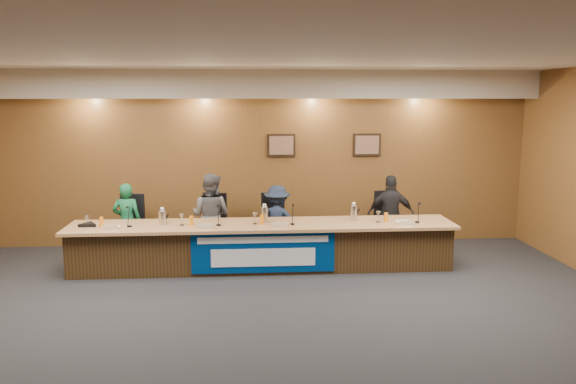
% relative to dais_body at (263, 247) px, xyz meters
% --- Properties ---
extents(floor, '(10.00, 10.00, 0.00)m').
position_rel_dais_body_xyz_m(floor, '(0.00, -2.40, -0.35)').
color(floor, black).
rests_on(floor, ground).
extents(ceiling, '(10.00, 8.00, 0.04)m').
position_rel_dais_body_xyz_m(ceiling, '(0.00, -2.40, 2.85)').
color(ceiling, silver).
rests_on(ceiling, wall_back).
extents(wall_back, '(10.00, 0.04, 3.20)m').
position_rel_dais_body_xyz_m(wall_back, '(0.00, 1.60, 1.25)').
color(wall_back, brown).
rests_on(wall_back, floor).
extents(soffit, '(10.00, 0.50, 0.50)m').
position_rel_dais_body_xyz_m(soffit, '(0.00, 1.35, 2.60)').
color(soffit, beige).
rests_on(soffit, wall_back).
extents(dais_body, '(6.00, 0.80, 0.70)m').
position_rel_dais_body_xyz_m(dais_body, '(0.00, 0.00, 0.00)').
color(dais_body, '#392511').
rests_on(dais_body, floor).
extents(dais_top, '(6.10, 0.95, 0.05)m').
position_rel_dais_body_xyz_m(dais_top, '(0.00, -0.05, 0.38)').
color(dais_top, '#AA784D').
rests_on(dais_top, dais_body).
extents(banner, '(2.20, 0.02, 0.65)m').
position_rel_dais_body_xyz_m(banner, '(0.00, -0.41, 0.03)').
color(banner, navy).
rests_on(banner, dais_body).
extents(banner_text_upper, '(2.00, 0.01, 0.10)m').
position_rel_dais_body_xyz_m(banner_text_upper, '(0.00, -0.43, 0.23)').
color(banner_text_upper, silver).
rests_on(banner_text_upper, banner).
extents(banner_text_lower, '(1.60, 0.01, 0.28)m').
position_rel_dais_body_xyz_m(banner_text_lower, '(0.00, -0.43, -0.05)').
color(banner_text_lower, silver).
rests_on(banner_text_lower, banner).
extents(wall_photo_left, '(0.52, 0.04, 0.42)m').
position_rel_dais_body_xyz_m(wall_photo_left, '(0.40, 1.57, 1.50)').
color(wall_photo_left, black).
rests_on(wall_photo_left, wall_back).
extents(wall_photo_right, '(0.52, 0.04, 0.42)m').
position_rel_dais_body_xyz_m(wall_photo_right, '(2.00, 1.57, 1.50)').
color(wall_photo_right, black).
rests_on(wall_photo_right, wall_back).
extents(panelist_a, '(0.48, 0.32, 1.31)m').
position_rel_dais_body_xyz_m(panelist_a, '(-2.27, 0.68, 0.31)').
color(panelist_a, '#135B35').
rests_on(panelist_a, floor).
extents(panelist_b, '(0.87, 0.79, 1.46)m').
position_rel_dais_body_xyz_m(panelist_b, '(-0.86, 0.68, 0.38)').
color(panelist_b, '#545358').
rests_on(panelist_b, floor).
extents(panelist_c, '(0.89, 0.63, 1.24)m').
position_rel_dais_body_xyz_m(panelist_c, '(0.28, 0.68, 0.27)').
color(panelist_c, '#172237').
rests_on(panelist_c, floor).
extents(panelist_d, '(0.86, 0.47, 1.40)m').
position_rel_dais_body_xyz_m(panelist_d, '(2.26, 0.68, 0.35)').
color(panelist_d, black).
rests_on(panelist_d, floor).
extents(office_chair_a, '(0.55, 0.55, 0.08)m').
position_rel_dais_body_xyz_m(office_chair_a, '(-2.27, 0.78, 0.13)').
color(office_chair_a, black).
rests_on(office_chair_a, floor).
extents(office_chair_b, '(0.58, 0.58, 0.08)m').
position_rel_dais_body_xyz_m(office_chair_b, '(-0.86, 0.78, 0.13)').
color(office_chair_b, black).
rests_on(office_chair_b, floor).
extents(office_chair_c, '(0.60, 0.60, 0.08)m').
position_rel_dais_body_xyz_m(office_chair_c, '(0.28, 0.78, 0.13)').
color(office_chair_c, black).
rests_on(office_chair_c, floor).
extents(office_chair_d, '(0.52, 0.52, 0.08)m').
position_rel_dais_body_xyz_m(office_chair_d, '(2.26, 0.78, 0.13)').
color(office_chair_d, black).
rests_on(office_chair_d, floor).
extents(nameplate_a, '(0.24, 0.08, 0.10)m').
position_rel_dais_body_xyz_m(nameplate_a, '(-2.30, -0.31, 0.45)').
color(nameplate_a, white).
rests_on(nameplate_a, dais_top).
extents(microphone_a, '(0.07, 0.07, 0.02)m').
position_rel_dais_body_xyz_m(microphone_a, '(-2.06, -0.14, 0.41)').
color(microphone_a, black).
rests_on(microphone_a, dais_top).
extents(juice_glass_a, '(0.06, 0.06, 0.15)m').
position_rel_dais_body_xyz_m(juice_glass_a, '(-2.49, -0.10, 0.47)').
color(juice_glass_a, orange).
rests_on(juice_glass_a, dais_top).
extents(water_glass_a, '(0.08, 0.08, 0.18)m').
position_rel_dais_body_xyz_m(water_glass_a, '(-2.70, -0.10, 0.49)').
color(water_glass_a, silver).
rests_on(water_glass_a, dais_top).
extents(nameplate_b, '(0.24, 0.08, 0.10)m').
position_rel_dais_body_xyz_m(nameplate_b, '(-0.90, -0.33, 0.45)').
color(nameplate_b, white).
rests_on(nameplate_b, dais_top).
extents(microphone_b, '(0.07, 0.07, 0.02)m').
position_rel_dais_body_xyz_m(microphone_b, '(-0.69, -0.15, 0.41)').
color(microphone_b, black).
rests_on(microphone_b, dais_top).
extents(juice_glass_b, '(0.06, 0.06, 0.15)m').
position_rel_dais_body_xyz_m(juice_glass_b, '(-1.11, -0.11, 0.47)').
color(juice_glass_b, orange).
rests_on(juice_glass_b, dais_top).
extents(water_glass_b, '(0.08, 0.08, 0.18)m').
position_rel_dais_body_xyz_m(water_glass_b, '(-1.26, -0.09, 0.49)').
color(water_glass_b, silver).
rests_on(water_glass_b, dais_top).
extents(nameplate_c, '(0.24, 0.08, 0.10)m').
position_rel_dais_body_xyz_m(nameplate_c, '(0.26, -0.33, 0.45)').
color(nameplate_c, white).
rests_on(nameplate_c, dais_top).
extents(microphone_c, '(0.07, 0.07, 0.02)m').
position_rel_dais_body_xyz_m(microphone_c, '(0.47, -0.17, 0.41)').
color(microphone_c, black).
rests_on(microphone_c, dais_top).
extents(juice_glass_c, '(0.06, 0.06, 0.15)m').
position_rel_dais_body_xyz_m(juice_glass_c, '(-0.01, -0.10, 0.47)').
color(juice_glass_c, orange).
rests_on(juice_glass_c, dais_top).
extents(water_glass_c, '(0.08, 0.08, 0.18)m').
position_rel_dais_body_xyz_m(water_glass_c, '(-0.12, -0.09, 0.49)').
color(water_glass_c, silver).
rests_on(water_glass_c, dais_top).
extents(nameplate_d, '(0.24, 0.08, 0.10)m').
position_rel_dais_body_xyz_m(nameplate_d, '(2.25, -0.30, 0.45)').
color(nameplate_d, white).
rests_on(nameplate_d, dais_top).
extents(microphone_d, '(0.07, 0.07, 0.02)m').
position_rel_dais_body_xyz_m(microphone_d, '(2.47, -0.17, 0.41)').
color(microphone_d, black).
rests_on(microphone_d, dais_top).
extents(juice_glass_d, '(0.06, 0.06, 0.15)m').
position_rel_dais_body_xyz_m(juice_glass_d, '(1.98, -0.08, 0.47)').
color(juice_glass_d, orange).
rests_on(juice_glass_d, dais_top).
extents(water_glass_d, '(0.08, 0.08, 0.18)m').
position_rel_dais_body_xyz_m(water_glass_d, '(1.85, -0.10, 0.49)').
color(water_glass_d, silver).
rests_on(water_glass_d, dais_top).
extents(carafe_left, '(0.12, 0.12, 0.22)m').
position_rel_dais_body_xyz_m(carafe_left, '(-1.57, -0.00, 0.51)').
color(carafe_left, silver).
rests_on(carafe_left, dais_top).
extents(carafe_mid, '(0.11, 0.11, 0.26)m').
position_rel_dais_body_xyz_m(carafe_mid, '(0.04, 0.02, 0.53)').
color(carafe_mid, silver).
rests_on(carafe_mid, dais_top).
extents(carafe_right, '(0.11, 0.11, 0.25)m').
position_rel_dais_body_xyz_m(carafe_right, '(1.48, 0.05, 0.53)').
color(carafe_right, silver).
rests_on(carafe_right, dais_top).
extents(speakerphone, '(0.32, 0.32, 0.05)m').
position_rel_dais_body_xyz_m(speakerphone, '(-2.70, -0.05, 0.43)').
color(speakerphone, black).
rests_on(speakerphone, dais_top).
extents(paper_stack, '(0.26, 0.33, 0.01)m').
position_rel_dais_body_xyz_m(paper_stack, '(2.27, -0.12, 0.40)').
color(paper_stack, white).
rests_on(paper_stack, dais_top).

